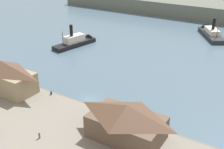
{
  "coord_description": "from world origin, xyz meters",
  "views": [
    {
      "loc": [
        40.23,
        -52.73,
        38.6
      ],
      "look_at": [
        -0.87,
        13.25,
        2.0
      ],
      "focal_mm": 44.92,
      "sensor_mm": 36.0,
      "label": 1
    }
  ],
  "objects_px": {
    "ferry_shed_west_terminal": "(3,75)",
    "mooring_post_west": "(51,93)",
    "ferry_mid_harbor": "(78,41)",
    "ferry_shed_central_terminal": "(126,121)",
    "ferry_outer_harbor": "(210,32)",
    "pedestrian_walking_west": "(39,135)",
    "mooring_post_center_west": "(92,107)"
  },
  "relations": [
    {
      "from": "ferry_shed_west_terminal",
      "to": "mooring_post_west",
      "type": "bearing_deg",
      "value": 18.15
    },
    {
      "from": "mooring_post_west",
      "to": "ferry_mid_harbor",
      "type": "bearing_deg",
      "value": 118.67
    },
    {
      "from": "mooring_post_west",
      "to": "ferry_mid_harbor",
      "type": "relative_size",
      "value": 0.04
    },
    {
      "from": "ferry_shed_central_terminal",
      "to": "mooring_post_west",
      "type": "height_order",
      "value": "ferry_shed_central_terminal"
    },
    {
      "from": "mooring_post_west",
      "to": "ferry_outer_harbor",
      "type": "height_order",
      "value": "ferry_outer_harbor"
    },
    {
      "from": "mooring_post_west",
      "to": "ferry_mid_harbor",
      "type": "height_order",
      "value": "ferry_mid_harbor"
    },
    {
      "from": "ferry_shed_west_terminal",
      "to": "ferry_shed_central_terminal",
      "type": "relative_size",
      "value": 1.27
    },
    {
      "from": "ferry_shed_west_terminal",
      "to": "pedestrian_walking_west",
      "type": "relative_size",
      "value": 12.93
    },
    {
      "from": "ferry_mid_harbor",
      "to": "ferry_outer_harbor",
      "type": "relative_size",
      "value": 0.94
    },
    {
      "from": "ferry_outer_harbor",
      "to": "ferry_shed_central_terminal",
      "type": "bearing_deg",
      "value": -86.86
    },
    {
      "from": "pedestrian_walking_west",
      "to": "mooring_post_west",
      "type": "height_order",
      "value": "pedestrian_walking_west"
    },
    {
      "from": "mooring_post_west",
      "to": "ferry_outer_harbor",
      "type": "bearing_deg",
      "value": 75.15
    },
    {
      "from": "ferry_shed_west_terminal",
      "to": "ferry_mid_harbor",
      "type": "distance_m",
      "value": 44.68
    },
    {
      "from": "ferry_shed_central_terminal",
      "to": "pedestrian_walking_west",
      "type": "height_order",
      "value": "ferry_shed_central_terminal"
    },
    {
      "from": "ferry_shed_west_terminal",
      "to": "ferry_outer_harbor",
      "type": "bearing_deg",
      "value": 67.84
    },
    {
      "from": "ferry_shed_west_terminal",
      "to": "ferry_outer_harbor",
      "type": "xyz_separation_m",
      "value": [
        34.93,
        85.77,
        -4.11
      ]
    },
    {
      "from": "ferry_shed_west_terminal",
      "to": "ferry_outer_harbor",
      "type": "distance_m",
      "value": 92.7
    },
    {
      "from": "pedestrian_walking_west",
      "to": "ferry_outer_harbor",
      "type": "bearing_deg",
      "value": 83.76
    },
    {
      "from": "mooring_post_center_west",
      "to": "mooring_post_west",
      "type": "xyz_separation_m",
      "value": [
        -13.57,
        0.04,
        0.0
      ]
    },
    {
      "from": "ferry_mid_harbor",
      "to": "ferry_shed_west_terminal",
      "type": "bearing_deg",
      "value": -79.41
    },
    {
      "from": "ferry_shed_west_terminal",
      "to": "pedestrian_walking_west",
      "type": "distance_m",
      "value": 26.94
    },
    {
      "from": "ferry_shed_west_terminal",
      "to": "ferry_mid_harbor",
      "type": "xyz_separation_m",
      "value": [
        -8.18,
        43.74,
        -3.95
      ]
    },
    {
      "from": "mooring_post_center_west",
      "to": "mooring_post_west",
      "type": "height_order",
      "value": "same"
    },
    {
      "from": "ferry_shed_central_terminal",
      "to": "ferry_outer_harbor",
      "type": "relative_size",
      "value": 0.68
    },
    {
      "from": "ferry_shed_central_terminal",
      "to": "mooring_post_west",
      "type": "relative_size",
      "value": 17.33
    },
    {
      "from": "ferry_mid_harbor",
      "to": "mooring_post_west",
      "type": "bearing_deg",
      "value": -61.33
    },
    {
      "from": "ferry_shed_central_terminal",
      "to": "mooring_post_west",
      "type": "xyz_separation_m",
      "value": [
        -26.34,
        5.28,
        -3.53
      ]
    },
    {
      "from": "ferry_shed_west_terminal",
      "to": "pedestrian_walking_west",
      "type": "bearing_deg",
      "value": -24.19
    },
    {
      "from": "mooring_post_center_west",
      "to": "mooring_post_west",
      "type": "relative_size",
      "value": 1.0
    },
    {
      "from": "ferry_shed_central_terminal",
      "to": "mooring_post_west",
      "type": "distance_m",
      "value": 27.09
    },
    {
      "from": "ferry_shed_central_terminal",
      "to": "pedestrian_walking_west",
      "type": "distance_m",
      "value": 18.62
    },
    {
      "from": "ferry_shed_west_terminal",
      "to": "ferry_shed_central_terminal",
      "type": "distance_m",
      "value": 39.7
    }
  ]
}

